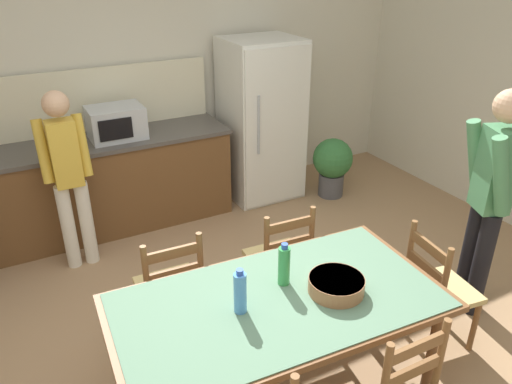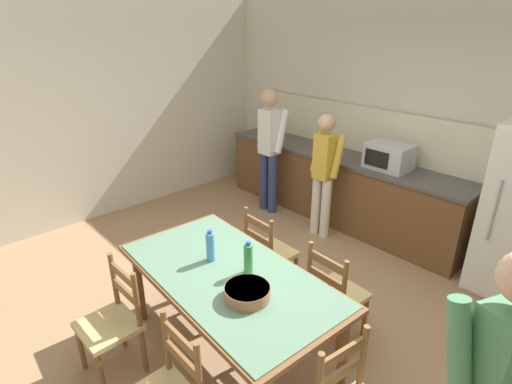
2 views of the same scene
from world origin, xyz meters
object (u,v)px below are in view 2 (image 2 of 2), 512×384
Objects in this scene: dining_table at (228,281)px; serving_bowl at (247,292)px; microwave at (389,156)px; bottle_off_centre at (248,258)px; bottle_near_centre at (210,246)px; person_at_sink at (269,145)px; chair_side_near_left at (113,323)px; chair_side_far_right at (335,294)px; person_at_counter at (324,170)px; chair_side_far_left at (268,253)px.

serving_bowl is (0.32, -0.09, 0.13)m from dining_table.
bottle_off_centre is (0.32, -2.52, -0.17)m from microwave.
bottle_near_centre is 0.16× the size of person_at_sink.
chair_side_near_left is (-0.47, -0.76, -0.25)m from dining_table.
microwave reaches higher than chair_side_near_left.
person_at_sink reaches higher than microwave.
chair_side_near_left is (-0.93, -1.52, 0.00)m from chair_side_far_right.
person_at_sink is at bearing 125.29° from bottle_near_centre.
chair_side_far_right is 0.52× the size of person_at_sink.
chair_side_far_right is 1.88m from person_at_counter.
serving_bowl is 0.35× the size of chair_side_far_right.
chair_side_far_right is (0.70, 0.75, -0.46)m from bottle_near_centre.
bottle_off_centre is at bearing 55.90° from chair_side_near_left.
dining_table is 0.31m from bottle_near_centre.
serving_bowl is at bearing -153.62° from person_at_counter.
chair_side_far_left reaches higher than dining_table.
bottle_near_centre is at bearing 176.93° from dining_table.
bottle_near_centre is 2.60m from person_at_sink.
serving_bowl is 3.04m from person_at_sink.
microwave is 1.60m from person_at_sink.
chair_side_far_right reaches higher than dining_table.
person_at_sink is (-2.20, 1.38, 0.53)m from chair_side_far_right.
serving_bowl is (0.22, -0.21, -0.07)m from bottle_off_centre.
serving_bowl is 0.35× the size of chair_side_far_left.
dining_table is 2.11× the size of chair_side_near_left.
bottle_off_centre is 0.30× the size of chair_side_far_left.
bottle_off_centre is 1.14m from chair_side_near_left.
chair_side_near_left reaches higher than dining_table.
dining_table is 0.92m from chair_side_far_right.
chair_side_near_left is (-0.57, -0.88, -0.46)m from bottle_off_centre.
microwave reaches higher than bottle_off_centre.
bottle_near_centre is (-0.01, -2.62, -0.17)m from microwave.
microwave reaches higher than serving_bowl.
serving_bowl is at bearing -15.69° from dining_table.
person_at_counter is at bearing 110.02° from dining_table.
chair_side_far_left and chair_side_near_left have the same top height.
bottle_off_centre reaches higher than chair_side_near_left.
chair_side_far_right is at bearing -137.71° from person_at_counter.
microwave is 2.54m from bottle_off_centre.
microwave is 0.26× the size of dining_table.
person_at_sink is at bearing 129.12° from dining_table.
microwave is at bearing -66.84° from chair_side_far_right.
bottle_off_centre is at bearing 137.04° from serving_bowl.
person_at_sink reaches higher than bottle_off_centre.
microwave is 0.29× the size of person_at_sink.
chair_side_far_left and chair_side_far_right have the same top height.
person_at_sink is (-1.74, 2.13, 0.28)m from dining_table.
microwave is 1.56× the size of serving_bowl.
person_at_counter is at bearing 113.55° from bottle_off_centre.
bottle_off_centre is at bearing 63.56° from chair_side_far_right.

